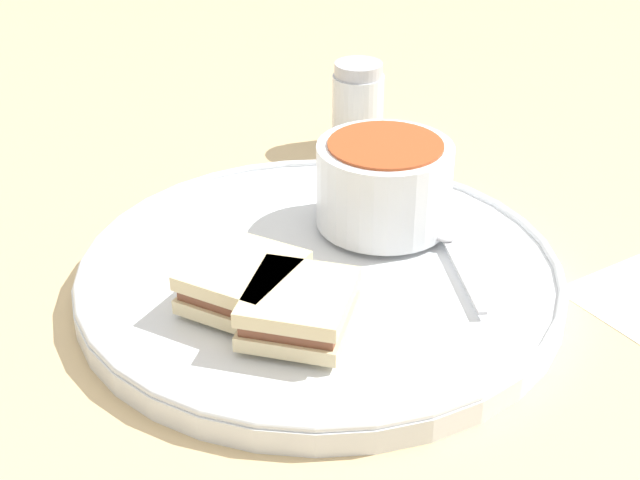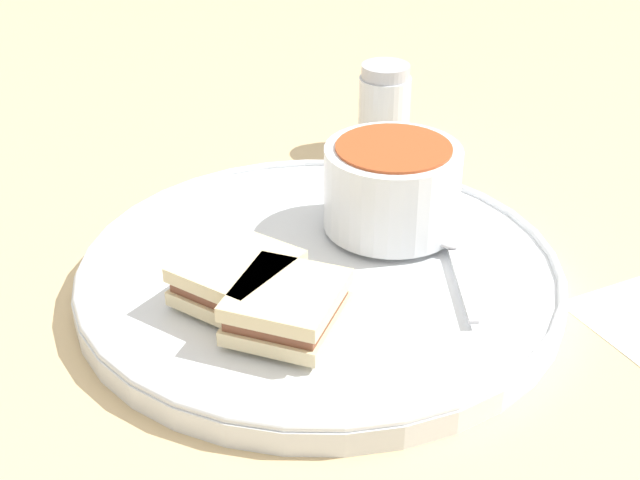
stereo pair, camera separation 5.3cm
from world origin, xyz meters
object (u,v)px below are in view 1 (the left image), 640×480
Objects in this scene: soup_bowl at (384,183)px; spoon at (446,237)px; sandwich_half_far at (299,308)px; salt_shaker at (358,106)px; sandwich_half_near at (244,282)px.

soup_bowl is 0.06m from spoon.
spoon is at bearing 79.63° from sandwich_half_far.
salt_shaker reaches higher than sandwich_half_far.
sandwich_half_far is at bearing -79.48° from soup_bowl.
sandwich_half_near is 0.94× the size of salt_shaker.
sandwich_half_near is at bearing -71.64° from salt_shaker.
salt_shaker is at bearing 7.31° from spoon.
sandwich_half_far is at bearing 127.43° from spoon.
sandwich_half_near is (-0.07, -0.14, 0.01)m from spoon.
sandwich_half_far is at bearing -63.87° from salt_shaker.
spoon is (0.05, 0.00, -0.03)m from soup_bowl.
salt_shaker is (-0.11, 0.14, -0.01)m from soup_bowl.
salt_shaker is at bearing 128.50° from soup_bowl.
soup_bowl is 0.18m from salt_shaker.
soup_bowl reaches higher than spoon.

